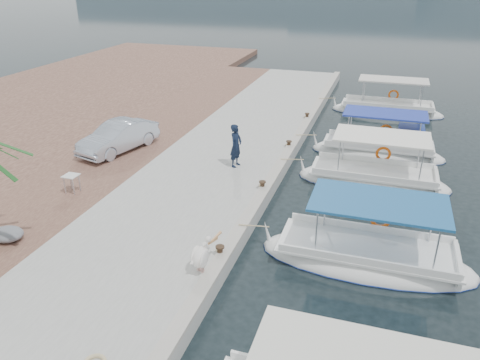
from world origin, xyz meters
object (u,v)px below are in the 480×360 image
Objects in this scene: fishing_caique_e at (387,112)px; fisherman at (236,146)px; parked_car at (118,137)px; fishing_caique_c at (373,181)px; pelican at (201,256)px; fishing_caique_b at (366,259)px; fishing_caique_d at (379,152)px.

fishing_caique_e is 13.89m from fisherman.
fisherman is at bearing 13.61° from parked_car.
parked_car is (-11.95, -0.93, 1.08)m from fishing_caique_c.
parked_car is (-12.19, -12.24, 1.08)m from fishing_caique_e.
pelican is at bearing -116.48° from fishing_caique_c.
fishing_caique_c is at bearing -91.21° from fishing_caique_e.
fishing_caique_b is 3.51× the size of fisherman.
fisherman reaches higher than fishing_caique_b.
fishing_caique_b is at bearing -88.72° from fishing_caique_c.
fishing_caique_e is at bearing 76.98° from pelican.
fishing_caique_d is 13.28m from pelican.
fishing_caique_c is 10.00m from pelican.
fishing_caique_d is 12.90m from parked_car.
fishing_caique_d is at bearing 69.90° from pelican.
fishing_caique_d is at bearing -90.91° from fishing_caique_e.
fisherman is at bearing 139.48° from fishing_caique_b.
parked_car is (-12.09, 5.33, 1.08)m from fishing_caique_b.
parked_car is at bearing -159.70° from fishing_caique_d.
fishing_caique_e reaches higher than parked_car.
fisherman is (-6.07, -4.58, 1.27)m from fishing_caique_d.
fishing_caique_c is 0.93× the size of fishing_caique_e.
fishing_caique_c is at bearing 19.20° from parked_car.
fisherman is (-6.09, 5.21, 1.34)m from fishing_caique_b.
fishing_caique_c is at bearing 91.28° from fishing_caique_b.
fishing_caique_e is 20.78m from pelican.
fisherman is (-1.51, 7.87, 0.44)m from pelican.
fishing_caique_e is at bearing 89.09° from fishing_caique_d.
parked_car is at bearing 133.24° from pelican.
fishing_caique_c reaches higher than pelican.
fishing_caique_e is (0.12, 7.78, -0.07)m from fishing_caique_d.
parked_car is (-7.51, 7.99, 0.18)m from pelican.
fishing_caique_c is 3.37× the size of fisherman.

